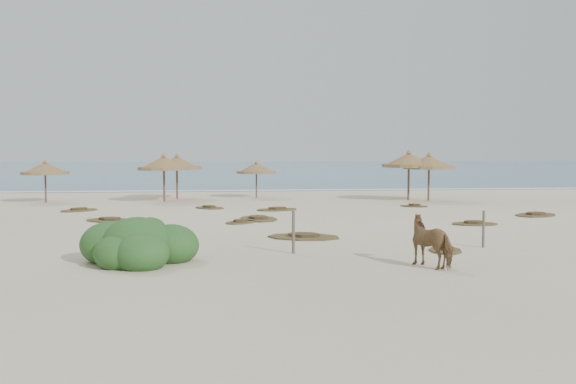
# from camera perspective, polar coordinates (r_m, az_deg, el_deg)

# --- Properties ---
(ground) EXTENTS (160.00, 160.00, 0.00)m
(ground) POSITION_cam_1_polar(r_m,az_deg,el_deg) (22.96, -3.87, -4.25)
(ground) COLOR beige
(ground) RESTS_ON ground
(ocean) EXTENTS (200.00, 100.00, 0.01)m
(ocean) POSITION_cam_1_polar(r_m,az_deg,el_deg) (97.77, -5.47, 2.05)
(ocean) COLOR #2D6988
(ocean) RESTS_ON ground
(foam_line) EXTENTS (70.00, 0.60, 0.01)m
(foam_line) POSITION_cam_1_polar(r_m,az_deg,el_deg) (48.83, -4.98, 0.12)
(foam_line) COLOR white
(foam_line) RESTS_ON ground
(palapa_1) EXTENTS (3.53, 3.53, 2.58)m
(palapa_1) POSITION_cam_1_polar(r_m,az_deg,el_deg) (40.74, -20.78, 1.92)
(palapa_1) COLOR brown
(palapa_1) RESTS_ON ground
(palapa_2) EXTENTS (4.11, 4.11, 2.95)m
(palapa_2) POSITION_cam_1_polar(r_m,az_deg,el_deg) (39.45, -10.98, 2.47)
(palapa_2) COLOR brown
(palapa_2) RESTS_ON ground
(palapa_3) EXTENTS (3.88, 3.88, 2.92)m
(palapa_3) POSITION_cam_1_polar(r_m,az_deg,el_deg) (41.48, -9.85, 2.52)
(palapa_3) COLOR brown
(palapa_3) RESTS_ON ground
(palapa_4) EXTENTS (3.10, 3.10, 2.44)m
(palapa_4) POSITION_cam_1_polar(r_m,az_deg,el_deg) (41.82, -2.83, 2.07)
(palapa_4) COLOR brown
(palapa_4) RESTS_ON ground
(palapa_5) EXTENTS (3.95, 3.95, 3.01)m
(palapa_5) POSITION_cam_1_polar(r_m,az_deg,el_deg) (40.42, 12.42, 2.55)
(palapa_5) COLOR brown
(palapa_5) RESTS_ON ground
(palapa_6) EXTENTS (3.85, 3.85, 3.15)m
(palapa_6) POSITION_cam_1_polar(r_m,az_deg,el_deg) (40.49, 10.69, 2.73)
(palapa_6) COLOR brown
(palapa_6) RESTS_ON ground
(horse) EXTENTS (1.48, 1.83, 1.41)m
(horse) POSITION_cam_1_polar(r_m,az_deg,el_deg) (18.16, 12.76, -4.29)
(horse) COLOR olive
(horse) RESTS_ON ground
(fence_post_near) EXTENTS (0.11, 0.11, 1.33)m
(fence_post_near) POSITION_cam_1_polar(r_m,az_deg,el_deg) (19.89, 0.49, -3.59)
(fence_post_near) COLOR brown
(fence_post_near) RESTS_ON ground
(fence_post_far) EXTENTS (0.11, 0.11, 1.22)m
(fence_post_far) POSITION_cam_1_polar(r_m,az_deg,el_deg) (22.03, 16.98, -3.17)
(fence_post_far) COLOR brown
(fence_post_far) RESTS_ON ground
(bush) EXTENTS (3.41, 3.00, 1.53)m
(bush) POSITION_cam_1_polar(r_m,az_deg,el_deg) (18.76, -13.17, -4.67)
(bush) COLOR #2D5E28
(bush) RESTS_ON ground
(scrub_1) EXTENTS (2.85, 2.51, 0.16)m
(scrub_1) POSITION_cam_1_polar(r_m,az_deg,el_deg) (29.74, -15.54, -2.40)
(scrub_1) COLOR brown
(scrub_1) RESTS_ON ground
(scrub_2) EXTENTS (1.82, 1.84, 0.16)m
(scrub_2) POSITION_cam_1_polar(r_m,az_deg,el_deg) (27.96, -4.26, -2.67)
(scrub_2) COLOR brown
(scrub_2) RESTS_ON ground
(scrub_3) EXTENTS (2.06, 2.81, 0.16)m
(scrub_3) POSITION_cam_1_polar(r_m,az_deg,el_deg) (29.27, -2.66, -2.36)
(scrub_3) COLOR brown
(scrub_3) RESTS_ON ground
(scrub_4) EXTENTS (2.04, 1.37, 0.16)m
(scrub_4) POSITION_cam_1_polar(r_m,az_deg,el_deg) (28.49, 16.24, -2.69)
(scrub_4) COLOR brown
(scrub_4) RESTS_ON ground
(scrub_5) EXTENTS (2.97, 2.75, 0.16)m
(scrub_5) POSITION_cam_1_polar(r_m,az_deg,el_deg) (33.14, 21.17, -1.88)
(scrub_5) COLOR brown
(scrub_5) RESTS_ON ground
(scrub_6) EXTENTS (2.40, 2.41, 0.16)m
(scrub_6) POSITION_cam_1_polar(r_m,az_deg,el_deg) (34.91, -18.09, -1.53)
(scrub_6) COLOR brown
(scrub_6) RESTS_ON ground
(scrub_7) EXTENTS (2.56, 2.07, 0.16)m
(scrub_7) POSITION_cam_1_polar(r_m,az_deg,el_deg) (33.56, -0.97, -1.54)
(scrub_7) COLOR brown
(scrub_7) RESTS_ON ground
(scrub_9) EXTENTS (3.07, 2.45, 0.16)m
(scrub_9) POSITION_cam_1_polar(r_m,az_deg,el_deg) (23.40, 1.40, -3.96)
(scrub_9) COLOR brown
(scrub_9) RESTS_ON ground
(scrub_10) EXTENTS (1.85, 1.66, 0.16)m
(scrub_10) POSITION_cam_1_polar(r_m,az_deg,el_deg) (36.22, 11.15, -1.21)
(scrub_10) COLOR brown
(scrub_10) RESTS_ON ground
(scrub_11) EXTENTS (1.59, 2.00, 0.16)m
(scrub_11) POSITION_cam_1_polar(r_m,az_deg,el_deg) (21.66, -10.16, -4.67)
(scrub_11) COLOR brown
(scrub_11) RESTS_ON ground
(scrub_12) EXTENTS (1.38, 1.77, 0.16)m
(scrub_12) POSITION_cam_1_polar(r_m,az_deg,el_deg) (21.00, 13.80, -5.00)
(scrub_12) COLOR brown
(scrub_12) RESTS_ON ground
(scrub_13) EXTENTS (2.16, 2.17, 0.16)m
(scrub_13) POSITION_cam_1_polar(r_m,az_deg,el_deg) (34.79, -7.00, -1.38)
(scrub_13) COLOR brown
(scrub_13) RESTS_ON ground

